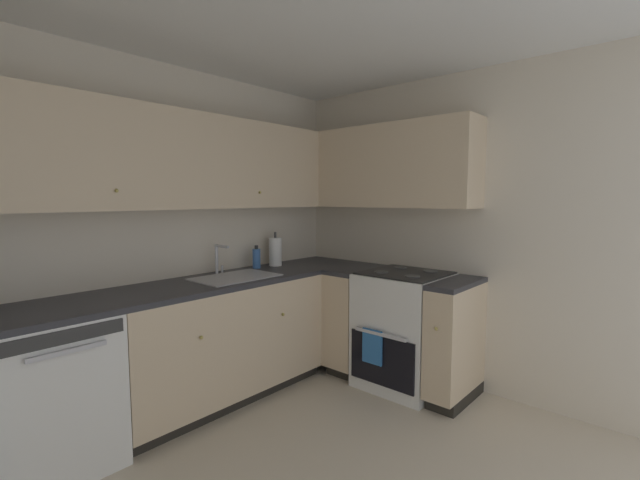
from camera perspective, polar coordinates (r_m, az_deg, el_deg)
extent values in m
cube|color=beige|center=(3.21, -23.49, 0.36)|extent=(3.79, 0.05, 2.43)
cube|color=beige|center=(3.51, 18.48, 0.94)|extent=(0.05, 3.13, 2.43)
cube|color=white|center=(2.87, -32.33, -16.83)|extent=(0.60, 0.60, 0.86)
cube|color=#333333|center=(2.47, -30.79, -11.03)|extent=(0.55, 0.01, 0.07)
cube|color=silver|center=(2.48, -30.61, -12.66)|extent=(0.36, 0.02, 0.02)
cube|color=beige|center=(3.30, -13.27, -12.34)|extent=(1.59, 0.60, 0.77)
cube|color=black|center=(3.48, -13.40, -18.97)|extent=(1.59, 0.54, 0.09)
sphere|color=tan|center=(2.83, -15.54, -12.43)|extent=(0.02, 0.02, 0.02)
sphere|color=tan|center=(3.24, -4.94, -9.89)|extent=(0.02, 0.02, 0.02)
cube|color=#2D2D33|center=(3.20, -13.47, -5.47)|extent=(2.80, 0.60, 0.03)
cube|color=beige|center=(3.74, 4.90, -10.06)|extent=(0.60, 0.28, 0.77)
cube|color=black|center=(3.90, 5.12, -16.07)|extent=(0.54, 0.28, 0.09)
cube|color=beige|center=(3.31, 17.62, -12.40)|extent=(0.60, 0.22, 0.77)
cube|color=black|center=(3.49, 17.61, -19.00)|extent=(0.54, 0.22, 0.09)
sphere|color=tan|center=(3.00, 15.23, -11.37)|extent=(0.02, 0.02, 0.02)
cube|color=#2D2D33|center=(3.65, 4.96, -3.97)|extent=(0.60, 0.28, 0.03)
cube|color=#2D2D33|center=(3.21, 17.84, -5.55)|extent=(0.60, 0.22, 0.03)
cube|color=white|center=(3.52, 11.23, -11.62)|extent=(0.64, 0.62, 0.90)
cube|color=black|center=(3.31, 8.22, -15.66)|extent=(0.02, 0.55, 0.38)
cube|color=silver|center=(3.22, 8.05, -12.33)|extent=(0.02, 0.43, 0.02)
cube|color=black|center=(3.42, 11.38, -4.33)|extent=(0.59, 0.60, 0.01)
cube|color=white|center=(3.67, 13.80, -2.60)|extent=(0.03, 0.60, 0.15)
cylinder|color=#4C4C4C|center=(3.23, 12.22, -4.75)|extent=(0.11, 0.11, 0.01)
cylinder|color=#4C4C4C|center=(3.37, 8.16, -4.25)|extent=(0.11, 0.11, 0.01)
cylinder|color=#4C4C4C|center=(3.47, 14.50, -4.07)|extent=(0.11, 0.11, 0.01)
cylinder|color=#4C4C4C|center=(3.60, 10.63, -3.64)|extent=(0.11, 0.11, 0.01)
cube|color=#2D6BB2|center=(3.29, 6.98, -13.94)|extent=(0.02, 0.17, 0.26)
cube|color=beige|center=(3.18, -17.70, 9.96)|extent=(2.48, 0.32, 0.66)
sphere|color=tan|center=(2.77, -25.50, 5.96)|extent=(0.02, 0.02, 0.02)
sphere|color=tan|center=(3.36, -8.01, 6.31)|extent=(0.02, 0.02, 0.02)
cube|color=beige|center=(3.66, 7.71, 9.58)|extent=(0.32, 1.68, 0.66)
cube|color=#B7B7BC|center=(3.25, -11.26, -4.87)|extent=(0.61, 0.40, 0.01)
cube|color=gray|center=(3.26, -11.24, -5.71)|extent=(0.56, 0.36, 0.09)
cube|color=#99999E|center=(3.26, -11.24, -5.48)|extent=(0.02, 0.35, 0.06)
cylinder|color=silver|center=(3.42, -13.63, -2.50)|extent=(0.02, 0.02, 0.23)
cylinder|color=silver|center=(3.34, -12.94, -0.83)|extent=(0.02, 0.15, 0.02)
cylinder|color=silver|center=(3.46, -12.92, -3.83)|extent=(0.02, 0.02, 0.06)
cylinder|color=#3F72BF|center=(3.64, -8.47, -2.47)|extent=(0.07, 0.07, 0.16)
cylinder|color=#262626|center=(3.62, -8.49, -0.96)|extent=(0.03, 0.03, 0.03)
cylinder|color=white|center=(3.74, -5.97, -1.57)|extent=(0.11, 0.11, 0.24)
cylinder|color=#3F3F3F|center=(3.74, -5.97, -1.27)|extent=(0.02, 0.02, 0.30)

